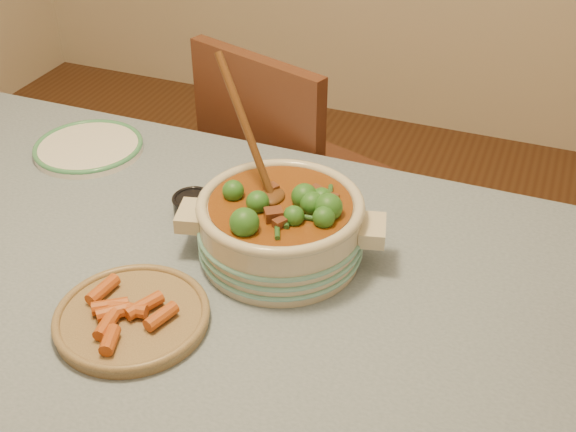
# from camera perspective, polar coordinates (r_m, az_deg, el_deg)

# --- Properties ---
(dining_table) EXTENTS (1.68, 1.08, 0.76)m
(dining_table) POSITION_cam_1_polar(r_m,az_deg,el_deg) (1.54, -10.39, -6.43)
(dining_table) COLOR brown
(dining_table) RESTS_ON floor
(stew_casserole) EXTENTS (0.42, 0.39, 0.39)m
(stew_casserole) POSITION_cam_1_polar(r_m,az_deg,el_deg) (1.43, -0.61, -0.49)
(stew_casserole) COLOR beige
(stew_casserole) RESTS_ON dining_table
(white_plate) EXTENTS (0.32, 0.32, 0.02)m
(white_plate) POSITION_cam_1_polar(r_m,az_deg,el_deg) (1.90, -15.48, 5.25)
(white_plate) COLOR white
(white_plate) RESTS_ON dining_table
(condiment_bowl) EXTENTS (0.09, 0.09, 0.05)m
(condiment_bowl) POSITION_cam_1_polar(r_m,az_deg,el_deg) (1.60, -7.49, 0.89)
(condiment_bowl) COLOR black
(condiment_bowl) RESTS_ON dining_table
(fried_plate) EXTENTS (0.30, 0.30, 0.05)m
(fried_plate) POSITION_cam_1_polar(r_m,az_deg,el_deg) (1.35, -12.24, -7.63)
(fried_plate) COLOR #9F8558
(fried_plate) RESTS_ON dining_table
(chair_far) EXTENTS (0.56, 0.56, 0.95)m
(chair_far) POSITION_cam_1_polar(r_m,az_deg,el_deg) (2.16, -0.29, 3.27)
(chair_far) COLOR #542B19
(chair_far) RESTS_ON floor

